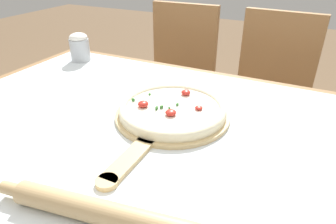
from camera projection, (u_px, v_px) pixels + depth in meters
dining_table at (146, 157)px, 0.87m from camera, size 1.44×1.04×0.73m
towel_cloth at (145, 131)px, 0.82m from camera, size 1.36×0.96×0.00m
pizza_peel at (169, 118)px, 0.87m from camera, size 0.34×0.52×0.01m
pizza at (172, 109)px, 0.88m from camera, size 0.31×0.31×0.04m
rolling_pin at (103, 212)px, 0.54m from camera, size 0.44×0.10×0.05m
chair_left at (178, 75)px, 1.72m from camera, size 0.41×0.41×0.91m
chair_right at (269, 91)px, 1.52m from camera, size 0.43×0.43×0.91m
flour_cup at (80, 47)px, 1.30m from camera, size 0.08×0.08×0.12m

